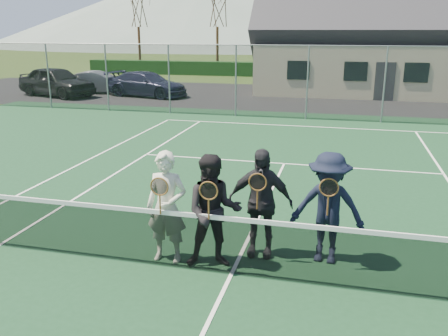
{
  "coord_description": "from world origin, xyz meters",
  "views": [
    {
      "loc": [
        1.47,
        -6.28,
        3.59
      ],
      "look_at": [
        -0.49,
        1.5,
        1.25
      ],
      "focal_mm": 38.0,
      "sensor_mm": 36.0,
      "label": 1
    }
  ],
  "objects_px": {
    "car_b": "(99,82)",
    "player_c": "(260,202)",
    "player_d": "(328,208)",
    "player_a": "(167,207)",
    "clubhouse": "(394,23)",
    "car_c": "(147,84)",
    "car_a": "(56,82)",
    "player_b": "(214,212)",
    "tennis_net": "(231,243)"
  },
  "relations": [
    {
      "from": "clubhouse",
      "to": "player_a",
      "type": "distance_m",
      "value": 24.49
    },
    {
      "from": "car_b",
      "to": "player_a",
      "type": "distance_m",
      "value": 22.13
    },
    {
      "from": "player_b",
      "to": "player_d",
      "type": "height_order",
      "value": "same"
    },
    {
      "from": "clubhouse",
      "to": "tennis_net",
      "type": "bearing_deg",
      "value": -99.46
    },
    {
      "from": "car_a",
      "to": "player_b",
      "type": "relative_size",
      "value": 2.69
    },
    {
      "from": "car_c",
      "to": "player_c",
      "type": "relative_size",
      "value": 2.62
    },
    {
      "from": "car_a",
      "to": "player_c",
      "type": "bearing_deg",
      "value": -120.22
    },
    {
      "from": "clubhouse",
      "to": "player_c",
      "type": "bearing_deg",
      "value": -99.11
    },
    {
      "from": "tennis_net",
      "to": "car_b",
      "type": "bearing_deg",
      "value": 123.23
    },
    {
      "from": "player_b",
      "to": "player_c",
      "type": "relative_size",
      "value": 1.0
    },
    {
      "from": "car_b",
      "to": "player_d",
      "type": "bearing_deg",
      "value": -151.35
    },
    {
      "from": "tennis_net",
      "to": "car_c",
      "type": "bearing_deg",
      "value": 116.46
    },
    {
      "from": "car_a",
      "to": "player_a",
      "type": "height_order",
      "value": "player_a"
    },
    {
      "from": "car_b",
      "to": "player_d",
      "type": "height_order",
      "value": "player_d"
    },
    {
      "from": "player_c",
      "to": "player_a",
      "type": "bearing_deg",
      "value": -157.44
    },
    {
      "from": "car_b",
      "to": "player_c",
      "type": "height_order",
      "value": "player_c"
    },
    {
      "from": "player_c",
      "to": "player_d",
      "type": "distance_m",
      "value": 1.07
    },
    {
      "from": "player_b",
      "to": "car_a",
      "type": "bearing_deg",
      "value": 128.89
    },
    {
      "from": "tennis_net",
      "to": "player_d",
      "type": "distance_m",
      "value": 1.63
    },
    {
      "from": "car_b",
      "to": "player_c",
      "type": "distance_m",
      "value": 22.4
    },
    {
      "from": "car_a",
      "to": "player_b",
      "type": "height_order",
      "value": "player_b"
    },
    {
      "from": "clubhouse",
      "to": "car_a",
      "type": "bearing_deg",
      "value": -159.94
    },
    {
      "from": "player_b",
      "to": "car_b",
      "type": "bearing_deg",
      "value": 122.84
    },
    {
      "from": "car_b",
      "to": "player_d",
      "type": "relative_size",
      "value": 2.15
    },
    {
      "from": "clubhouse",
      "to": "car_c",
      "type": "bearing_deg",
      "value": -157.48
    },
    {
      "from": "player_c",
      "to": "car_b",
      "type": "bearing_deg",
      "value": 124.97
    },
    {
      "from": "car_c",
      "to": "player_a",
      "type": "distance_m",
      "value": 20.0
    },
    {
      "from": "player_d",
      "to": "clubhouse",
      "type": "bearing_deg",
      "value": 83.48
    },
    {
      "from": "car_b",
      "to": "clubhouse",
      "type": "height_order",
      "value": "clubhouse"
    },
    {
      "from": "player_a",
      "to": "player_c",
      "type": "xyz_separation_m",
      "value": [
        1.38,
        0.57,
        -0.0
      ]
    },
    {
      "from": "car_a",
      "to": "clubhouse",
      "type": "xyz_separation_m",
      "value": [
        18.16,
        6.63,
        3.17
      ]
    },
    {
      "from": "player_a",
      "to": "car_c",
      "type": "bearing_deg",
      "value": 113.94
    },
    {
      "from": "player_a",
      "to": "player_b",
      "type": "xyz_separation_m",
      "value": [
        0.76,
        0.0,
        -0.0
      ]
    },
    {
      "from": "clubhouse",
      "to": "player_a",
      "type": "relative_size",
      "value": 8.67
    },
    {
      "from": "car_b",
      "to": "player_b",
      "type": "relative_size",
      "value": 2.15
    },
    {
      "from": "tennis_net",
      "to": "player_b",
      "type": "relative_size",
      "value": 6.49
    },
    {
      "from": "player_a",
      "to": "player_c",
      "type": "distance_m",
      "value": 1.5
    },
    {
      "from": "car_b",
      "to": "player_c",
      "type": "relative_size",
      "value": 2.15
    },
    {
      "from": "car_a",
      "to": "player_d",
      "type": "xyz_separation_m",
      "value": [
        15.51,
        -16.55,
        0.1
      ]
    },
    {
      "from": "car_c",
      "to": "clubhouse",
      "type": "relative_size",
      "value": 0.3
    },
    {
      "from": "car_c",
      "to": "player_b",
      "type": "height_order",
      "value": "player_b"
    },
    {
      "from": "car_a",
      "to": "car_b",
      "type": "relative_size",
      "value": 1.25
    },
    {
      "from": "car_a",
      "to": "car_c",
      "type": "relative_size",
      "value": 1.02
    },
    {
      "from": "player_b",
      "to": "player_a",
      "type": "bearing_deg",
      "value": -179.93
    },
    {
      "from": "clubhouse",
      "to": "player_c",
      "type": "distance_m",
      "value": 23.68
    },
    {
      "from": "player_a",
      "to": "player_b",
      "type": "bearing_deg",
      "value": 0.07
    },
    {
      "from": "car_b",
      "to": "player_d",
      "type": "distance_m",
      "value": 23.03
    },
    {
      "from": "player_d",
      "to": "player_b",
      "type": "bearing_deg",
      "value": -161.12
    },
    {
      "from": "car_a",
      "to": "player_a",
      "type": "relative_size",
      "value": 2.69
    },
    {
      "from": "car_c",
      "to": "tennis_net",
      "type": "relative_size",
      "value": 0.4
    }
  ]
}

